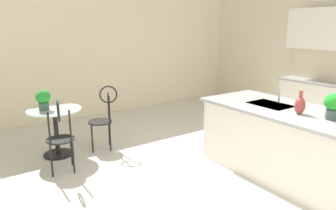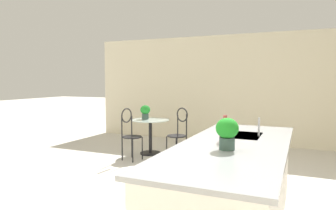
% 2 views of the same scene
% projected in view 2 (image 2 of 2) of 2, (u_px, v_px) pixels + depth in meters
% --- Properties ---
extents(ground_plane, '(40.00, 40.00, 0.00)m').
position_uv_depth(ground_plane, '(170.00, 206.00, 3.87)').
color(ground_plane, beige).
extents(wall_left_window, '(0.12, 7.80, 2.70)m').
position_uv_depth(wall_left_window, '(237.00, 89.00, 7.65)').
color(wall_left_window, beige).
rests_on(wall_left_window, ground).
extents(kitchen_island, '(2.80, 1.06, 0.92)m').
position_uv_depth(kitchen_island, '(233.00, 187.00, 3.22)').
color(kitchen_island, white).
rests_on(kitchen_island, ground).
extents(bistro_table, '(0.80, 0.80, 0.74)m').
position_uv_depth(bistro_table, '(150.00, 133.00, 6.57)').
color(bistro_table, black).
rests_on(bistro_table, ground).
extents(chair_near_window, '(0.49, 0.52, 1.04)m').
position_uv_depth(chair_near_window, '(179.00, 131.00, 6.13)').
color(chair_near_window, black).
rests_on(chair_near_window, ground).
extents(chair_by_island, '(0.51, 0.45, 1.04)m').
position_uv_depth(chair_by_island, '(130.00, 132.00, 6.02)').
color(chair_by_island, black).
rests_on(chair_by_island, ground).
extents(sink_faucet, '(0.02, 0.02, 0.22)m').
position_uv_depth(sink_faucet, '(259.00, 127.00, 3.60)').
color(sink_faucet, '#B2B5BA').
rests_on(sink_faucet, kitchen_island).
extents(potted_plant_on_table, '(0.21, 0.21, 0.30)m').
position_uv_depth(potted_plant_on_table, '(145.00, 111.00, 6.62)').
color(potted_plant_on_table, '#385147').
rests_on(potted_plant_on_table, bistro_table).
extents(potted_plant_counter_near, '(0.21, 0.21, 0.30)m').
position_uv_depth(potted_plant_counter_near, '(227.00, 132.00, 2.90)').
color(potted_plant_counter_near, '#385147').
rests_on(potted_plant_counter_near, kitchen_island).
extents(vase_on_counter, '(0.13, 0.13, 0.29)m').
position_uv_depth(vase_on_counter, '(225.00, 132.00, 3.26)').
color(vase_on_counter, '#993D38').
rests_on(vase_on_counter, kitchen_island).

